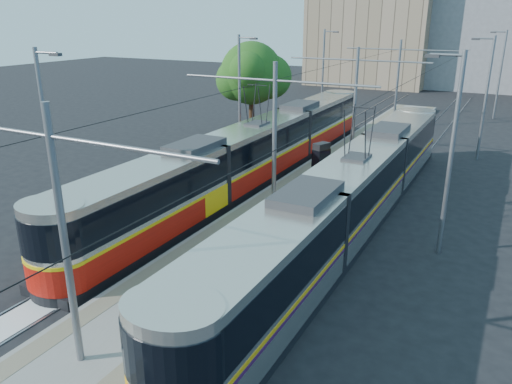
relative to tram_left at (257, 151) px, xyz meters
The scene contains 14 objects.
ground 13.75m from the tram_left, 74.70° to the right, with size 160.00×160.00×0.00m, color black.
platform 5.49m from the tram_left, 46.86° to the left, with size 4.00×50.00×0.30m, color gray.
tactile_strip_left 4.62m from the tram_left, 60.77° to the left, with size 0.70×50.00×0.01m, color gray.
tactile_strip_right 6.50m from the tram_left, 37.26° to the left, with size 0.70×50.00×0.01m, color gray.
rails 5.53m from the tram_left, 46.86° to the left, with size 8.71×70.00×0.03m.
track_arrow 16.25m from the tram_left, 90.00° to the right, with size 1.20×5.00×0.01m, color silver.
tram_left is the anchor object (origin of this frame).
tram_right 8.43m from the tram_left, 31.36° to the right, with size 2.43×28.39×5.50m.
catenary 4.68m from the tram_left, 15.46° to the left, with size 9.20×70.00×7.00m.
street_lamps 8.98m from the tram_left, 65.34° to the left, with size 15.18×38.22×8.00m.
shelter 3.74m from the tram_left, 15.18° to the left, with size 0.89×1.10×2.10m.
tree 10.39m from the tram_left, 118.06° to the left, with size 5.11×4.73×7.43m.
building_left 47.59m from the tram_left, 97.78° to the left, with size 16.32×12.24×14.36m.
building_centre 52.23m from the tram_left, 79.31° to the left, with size 18.36×14.28×17.63m.
Camera 1 is at (9.51, -11.76, 9.12)m, focal length 35.00 mm.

